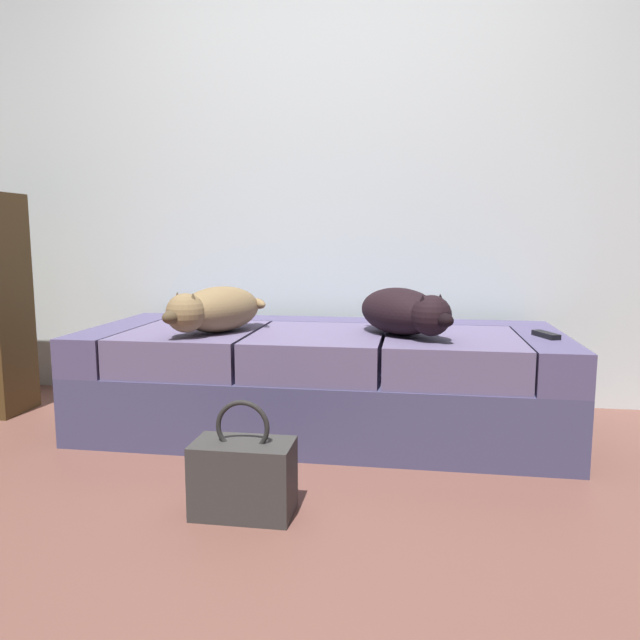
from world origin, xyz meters
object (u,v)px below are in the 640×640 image
at_px(dog_tan, 215,310).
at_px(couch, 322,380).
at_px(dog_dark, 404,312).
at_px(tv_remote, 546,335).
at_px(handbag, 243,476).

bearing_deg(dog_tan, couch, 19.90).
height_order(couch, dog_tan, dog_tan).
height_order(dog_tan, dog_dark, same).
xyz_separation_m(couch, tv_remote, (0.96, -0.07, 0.25)).
distance_m(couch, dog_tan, 0.59).
bearing_deg(tv_remote, couch, 154.58).
distance_m(dog_tan, dog_dark, 0.83).
relative_size(couch, tv_remote, 14.21).
xyz_separation_m(tv_remote, handbag, (-1.08, -0.83, -0.35)).
relative_size(dog_dark, tv_remote, 3.52).
distance_m(dog_tan, handbag, 0.92).
height_order(couch, tv_remote, tv_remote).
relative_size(tv_remote, handbag, 0.40).
height_order(couch, handbag, couch).
distance_m(dog_dark, handbag, 1.03).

